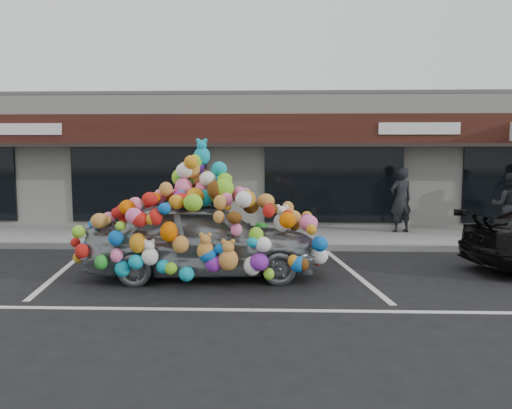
{
  "coord_description": "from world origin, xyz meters",
  "views": [
    {
      "loc": [
        1.18,
        -9.83,
        2.45
      ],
      "look_at": [
        0.78,
        1.4,
        1.27
      ],
      "focal_mm": 35.0,
      "sensor_mm": 36.0,
      "label": 1
    }
  ],
  "objects": [
    {
      "name": "ground",
      "position": [
        0.0,
        0.0,
        0.0
      ],
      "size": [
        90.0,
        90.0,
        0.0
      ],
      "primitive_type": "plane",
      "color": "black",
      "rests_on": "ground"
    },
    {
      "name": "shop_building",
      "position": [
        0.0,
        8.44,
        2.16
      ],
      "size": [
        24.0,
        7.2,
        4.31
      ],
      "color": "white",
      "rests_on": "ground"
    },
    {
      "name": "sidewalk",
      "position": [
        0.0,
        4.0,
        0.07
      ],
      "size": [
        26.0,
        3.0,
        0.15
      ],
      "primitive_type": "cube",
      "color": "gray",
      "rests_on": "ground"
    },
    {
      "name": "kerb",
      "position": [
        0.0,
        2.5,
        0.07
      ],
      "size": [
        26.0,
        0.18,
        0.16
      ],
      "primitive_type": "cube",
      "color": "slate",
      "rests_on": "ground"
    },
    {
      "name": "parking_stripe_left",
      "position": [
        -3.2,
        0.2,
        0.0
      ],
      "size": [
        0.73,
        4.37,
        0.01
      ],
      "primitive_type": "cube",
      "rotation": [
        0.0,
        0.0,
        0.14
      ],
      "color": "silver",
      "rests_on": "ground"
    },
    {
      "name": "parking_stripe_mid",
      "position": [
        2.8,
        0.2,
        0.0
      ],
      "size": [
        0.73,
        4.37,
        0.01
      ],
      "primitive_type": "cube",
      "rotation": [
        0.0,
        0.0,
        0.14
      ],
      "color": "silver",
      "rests_on": "ground"
    },
    {
      "name": "lane_line",
      "position": [
        2.0,
        -2.3,
        0.0
      ],
      "size": [
        14.0,
        0.12,
        0.01
      ],
      "primitive_type": "cube",
      "color": "silver",
      "rests_on": "ground"
    },
    {
      "name": "toy_car",
      "position": [
        -0.21,
        -0.12,
        0.94
      ],
      "size": [
        3.21,
        4.86,
        2.76
      ],
      "rotation": [
        0.0,
        0.0,
        1.64
      ],
      "color": "#8E9598",
      "rests_on": "ground"
    },
    {
      "name": "pedestrian_a",
      "position": [
        4.84,
        4.58,
        1.08
      ],
      "size": [
        0.79,
        0.64,
        1.87
      ],
      "primitive_type": "imported",
      "rotation": [
        0.0,
        0.0,
        3.46
      ],
      "color": "#25242A",
      "rests_on": "sidewalk"
    },
    {
      "name": "pedestrian_b",
      "position": [
        7.5,
        3.74,
        1.02
      ],
      "size": [
        1.03,
        0.92,
        1.75
      ],
      "primitive_type": "imported",
      "rotation": [
        0.0,
        0.0,
        2.78
      ],
      "color": "black",
      "rests_on": "sidewalk"
    }
  ]
}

